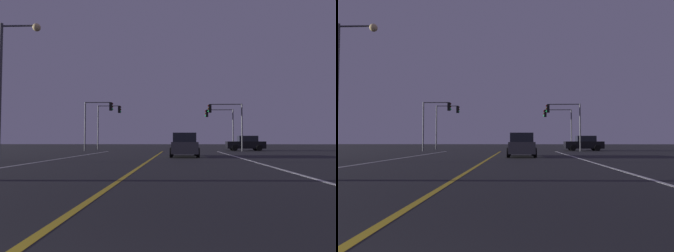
% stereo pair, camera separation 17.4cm
% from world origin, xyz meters
% --- Properties ---
extents(lane_edge_right, '(0.16, 39.20, 0.01)m').
position_xyz_m(lane_edge_right, '(5.82, 13.60, 0.00)').
color(lane_edge_right, silver).
rests_on(lane_edge_right, ground).
extents(lane_edge_left, '(0.16, 39.20, 0.01)m').
position_xyz_m(lane_edge_left, '(-5.82, 13.60, 0.00)').
color(lane_edge_left, silver).
rests_on(lane_edge_left, ground).
extents(lane_center_divider, '(0.16, 39.20, 0.01)m').
position_xyz_m(lane_center_divider, '(0.00, 13.60, 0.00)').
color(lane_center_divider, gold).
rests_on(lane_center_divider, ground).
extents(car_ahead_far, '(2.02, 4.30, 1.70)m').
position_xyz_m(car_ahead_far, '(2.11, 22.46, 0.82)').
color(car_ahead_far, black).
rests_on(car_ahead_far, ground).
extents(car_crossing_side, '(4.30, 2.02, 1.70)m').
position_xyz_m(car_crossing_side, '(9.39, 36.03, 0.82)').
color(car_crossing_side, black).
rests_on(car_crossing_side, ground).
extents(traffic_light_near_right, '(3.73, 0.36, 5.12)m').
position_xyz_m(traffic_light_near_right, '(6.70, 33.70, 3.85)').
color(traffic_light_near_right, '#4C4C51').
rests_on(traffic_light_near_right, ground).
extents(traffic_light_near_left, '(3.15, 0.36, 5.38)m').
position_xyz_m(traffic_light_near_left, '(-7.03, 33.70, 4.00)').
color(traffic_light_near_left, '#4C4C51').
rests_on(traffic_light_near_left, ground).
extents(traffic_light_far_right, '(3.57, 0.36, 5.07)m').
position_xyz_m(traffic_light_far_right, '(6.78, 39.20, 3.81)').
color(traffic_light_far_right, '#4C4C51').
rests_on(traffic_light_far_right, ground).
extents(traffic_light_far_left, '(3.03, 0.36, 5.61)m').
position_xyz_m(traffic_light_far_left, '(-7.12, 39.20, 4.15)').
color(traffic_light_far_left, '#4C4C51').
rests_on(traffic_light_far_left, ground).
extents(street_lamp_left_mid, '(2.28, 0.44, 7.62)m').
position_xyz_m(street_lamp_left_mid, '(-7.52, 16.57, 4.88)').
color(street_lamp_left_mid, '#4C4C51').
rests_on(street_lamp_left_mid, ground).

